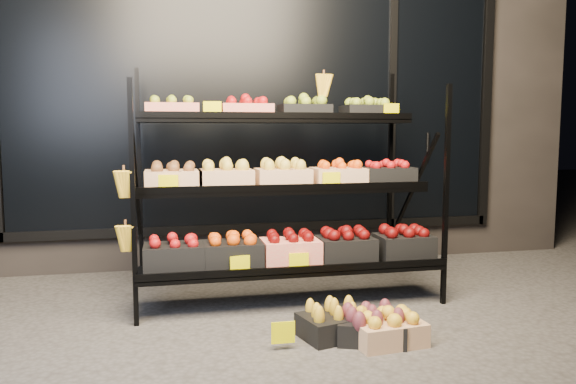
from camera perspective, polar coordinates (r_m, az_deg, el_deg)
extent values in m
plane|color=#514F4C|center=(3.58, 1.81, -13.15)|extent=(24.00, 24.00, 0.00)
cube|color=#2D2826|center=(5.96, -4.41, 11.58)|extent=(6.00, 2.00, 3.50)
cube|color=black|center=(4.94, -2.71, 10.39)|extent=(4.20, 0.04, 2.40)
cube|color=black|center=(4.98, -2.60, -3.61)|extent=(4.30, 0.06, 0.08)
cube|color=black|center=(5.69, 19.49, 9.49)|extent=(0.08, 0.06, 2.50)
cube|color=black|center=(5.26, 10.53, 10.04)|extent=(0.06, 0.06, 2.50)
cylinder|color=black|center=(5.37, 14.00, 4.54)|extent=(0.02, 0.02, 0.25)
cube|color=black|center=(3.49, -15.46, -1.22)|extent=(0.03, 0.03, 1.50)
cube|color=black|center=(3.95, 15.76, -0.39)|extent=(0.03, 0.03, 1.50)
cube|color=black|center=(4.44, -14.85, 1.38)|extent=(0.03, 0.03, 1.66)
cube|color=black|center=(4.81, 10.34, 1.84)|extent=(0.03, 0.03, 1.66)
cube|color=black|center=(3.83, 0.52, -7.72)|extent=(2.05, 0.42, 0.03)
cube|color=black|center=(3.64, 1.24, -7.92)|extent=(2.05, 0.02, 0.05)
cube|color=black|center=(4.04, -0.42, 0.19)|extent=(2.05, 0.40, 0.03)
cube|color=black|center=(3.85, 0.16, 0.42)|extent=(2.05, 0.02, 0.05)
cube|color=black|center=(4.31, -1.27, 7.23)|extent=(2.05, 0.40, 0.03)
cube|color=black|center=(4.12, -0.75, 7.76)|extent=(2.05, 0.02, 0.05)
cube|color=tan|center=(4.23, -11.70, 8.07)|extent=(0.38, 0.28, 0.11)
ellipsoid|color=#91A729|center=(4.23, -11.73, 9.22)|extent=(0.32, 0.24, 0.07)
cube|color=tan|center=(4.27, -4.26, 8.16)|extent=(0.38, 0.28, 0.11)
ellipsoid|color=#B10C17|center=(4.28, -4.27, 9.30)|extent=(0.32, 0.24, 0.07)
cube|color=black|center=(4.36, 1.66, 8.14)|extent=(0.38, 0.28, 0.11)
ellipsoid|color=#91A729|center=(4.36, 1.67, 9.25)|extent=(0.32, 0.24, 0.07)
cube|color=black|center=(4.51, 8.02, 8.01)|extent=(0.38, 0.28, 0.11)
ellipsoid|color=#91A729|center=(4.51, 8.04, 9.09)|extent=(0.32, 0.24, 0.07)
cube|color=#DCAD7F|center=(3.94, -11.58, 1.17)|extent=(0.38, 0.28, 0.14)
ellipsoid|color=brown|center=(3.93, -11.61, 2.62)|extent=(0.32, 0.24, 0.07)
cube|color=#DCAD7F|center=(3.96, -6.39, 1.28)|extent=(0.38, 0.28, 0.14)
ellipsoid|color=gold|center=(3.95, -6.41, 2.72)|extent=(0.32, 0.24, 0.07)
cube|color=#DCAD7F|center=(4.03, -0.53, 1.39)|extent=(0.38, 0.28, 0.14)
ellipsoid|color=gold|center=(4.02, -0.53, 2.82)|extent=(0.32, 0.24, 0.07)
cube|color=#DCAD7F|center=(4.13, 5.16, 1.49)|extent=(0.38, 0.28, 0.14)
ellipsoid|color=#E6520C|center=(4.13, 5.17, 2.88)|extent=(0.32, 0.24, 0.07)
cube|color=black|center=(4.26, 9.97, 1.56)|extent=(0.38, 0.28, 0.14)
ellipsoid|color=#B10C17|center=(4.25, 9.99, 2.91)|extent=(0.32, 0.24, 0.07)
cube|color=black|center=(3.72, -11.52, -6.62)|extent=(0.38, 0.28, 0.18)
ellipsoid|color=#B10C17|center=(3.69, -11.56, -4.81)|extent=(0.32, 0.24, 0.07)
cube|color=black|center=(3.74, -5.64, -6.45)|extent=(0.38, 0.28, 0.18)
ellipsoid|color=#E6520C|center=(3.72, -5.66, -4.64)|extent=(0.32, 0.24, 0.07)
cube|color=tan|center=(3.80, 0.25, -6.20)|extent=(0.38, 0.28, 0.18)
ellipsoid|color=#5A0606|center=(3.78, 0.25, -4.42)|extent=(0.32, 0.24, 0.07)
cube|color=black|center=(3.91, 5.86, -5.91)|extent=(0.38, 0.28, 0.18)
ellipsoid|color=#5A0606|center=(3.88, 5.88, -4.17)|extent=(0.32, 0.24, 0.07)
cube|color=black|center=(4.06, 11.68, -5.54)|extent=(0.38, 0.28, 0.18)
ellipsoid|color=#5A0606|center=(4.04, 11.72, -3.87)|extent=(0.32, 0.24, 0.07)
ellipsoid|color=yellow|center=(3.49, -16.36, 2.23)|extent=(0.14, 0.08, 0.22)
ellipsoid|color=yellow|center=(3.53, -16.20, -3.12)|extent=(0.14, 0.08, 0.22)
ellipsoid|color=yellow|center=(4.31, 3.65, 11.95)|extent=(0.14, 0.08, 0.22)
cube|color=#E6DE00|center=(3.79, -12.06, 0.81)|extent=(0.13, 0.01, 0.12)
cube|color=#E6DE00|center=(3.96, 4.43, 1.15)|extent=(0.13, 0.01, 0.12)
cube|color=#E6DE00|center=(4.42, 10.46, 8.07)|extent=(0.13, 0.01, 0.12)
cube|color=#E6DE00|center=(4.09, -7.68, 8.28)|extent=(0.13, 0.01, 0.12)
cube|color=#E6DE00|center=(3.61, -4.90, -7.41)|extent=(0.13, 0.01, 0.12)
cube|color=#E6DE00|center=(3.67, 1.12, -7.13)|extent=(0.13, 0.01, 0.12)
cube|color=#E6DE00|center=(3.15, -0.50, -14.77)|extent=(0.13, 0.01, 0.12)
cube|color=black|center=(3.35, 4.79, -13.37)|extent=(0.45, 0.37, 0.13)
ellipsoid|color=yellow|center=(3.32, 4.80, -11.80)|extent=(0.37, 0.31, 0.07)
cube|color=#DCAD7F|center=(3.29, 10.04, -13.83)|extent=(0.41, 0.32, 0.13)
ellipsoid|color=yellow|center=(3.26, 10.07, -12.24)|extent=(0.35, 0.27, 0.07)
cube|color=black|center=(3.31, 8.53, -13.71)|extent=(0.45, 0.39, 0.13)
ellipsoid|color=brown|center=(3.27, 8.55, -12.16)|extent=(0.38, 0.33, 0.07)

